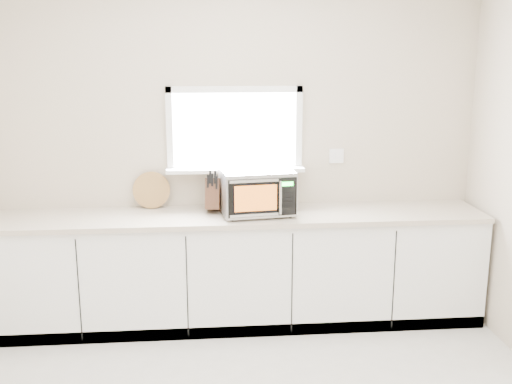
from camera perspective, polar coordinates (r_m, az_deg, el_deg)
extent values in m
cube|color=beige|center=(4.94, -2.04, 3.67)|extent=(4.00, 0.02, 2.70)
cube|color=white|center=(4.89, -2.05, 5.95)|extent=(1.00, 0.02, 0.60)
cube|color=white|center=(4.88, -1.98, 2.13)|extent=(1.12, 0.16, 0.03)
cube|color=white|center=(4.85, -2.07, 9.75)|extent=(1.10, 0.04, 0.05)
cube|color=white|center=(4.93, -2.01, 2.18)|extent=(1.10, 0.04, 0.05)
cube|color=white|center=(4.88, -8.24, 5.81)|extent=(0.05, 0.04, 0.70)
cube|color=white|center=(4.93, 4.10, 5.99)|extent=(0.05, 0.04, 0.70)
cube|color=white|center=(5.05, 7.67, 3.43)|extent=(0.12, 0.01, 0.12)
cube|color=white|center=(4.88, -1.76, -7.51)|extent=(3.92, 0.60, 0.88)
cube|color=#B7AB97|center=(4.73, -1.79, -2.33)|extent=(3.92, 0.64, 0.04)
cylinder|color=black|center=(4.52, -2.34, -2.67)|extent=(0.03, 0.03, 0.02)
cylinder|color=black|center=(4.84, -3.05, -1.64)|extent=(0.03, 0.03, 0.02)
cylinder|color=black|center=(4.63, 3.28, -2.33)|extent=(0.03, 0.03, 0.02)
cylinder|color=black|center=(4.93, 2.24, -1.35)|extent=(0.03, 0.03, 0.02)
cube|color=#B5B8BD|center=(4.68, 0.05, 0.06)|extent=(0.60, 0.49, 0.33)
cube|color=black|center=(4.48, 0.65, -0.54)|extent=(0.52, 0.08, 0.29)
cube|color=orange|center=(4.46, -0.02, -0.60)|extent=(0.32, 0.05, 0.20)
cylinder|color=silver|center=(4.49, 2.36, -0.53)|extent=(0.02, 0.02, 0.26)
cube|color=black|center=(4.52, 2.96, -0.43)|extent=(0.13, 0.02, 0.28)
cube|color=#19FF33|center=(4.49, 3.00, 0.78)|extent=(0.09, 0.02, 0.03)
cube|color=silver|center=(4.65, 0.05, 2.09)|extent=(0.60, 0.49, 0.01)
cube|color=#4A301A|center=(4.77, -4.09, -0.20)|extent=(0.14, 0.25, 0.29)
cube|color=black|center=(4.69, -4.59, 1.02)|extent=(0.02, 0.05, 0.10)
cube|color=black|center=(4.69, -4.18, 1.15)|extent=(0.02, 0.05, 0.10)
cube|color=black|center=(4.69, -3.77, 0.88)|extent=(0.02, 0.05, 0.10)
cube|color=black|center=(4.69, -4.39, 1.42)|extent=(0.02, 0.05, 0.10)
cube|color=black|center=(4.68, -3.92, 1.42)|extent=(0.02, 0.05, 0.10)
cylinder|color=#A4753F|center=(4.94, -9.93, 0.19)|extent=(0.30, 0.07, 0.30)
cylinder|color=#B5B8BD|center=(4.72, 1.18, -1.07)|extent=(0.13, 0.13, 0.17)
cylinder|color=black|center=(4.69, 1.19, 0.13)|extent=(0.13, 0.13, 0.04)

